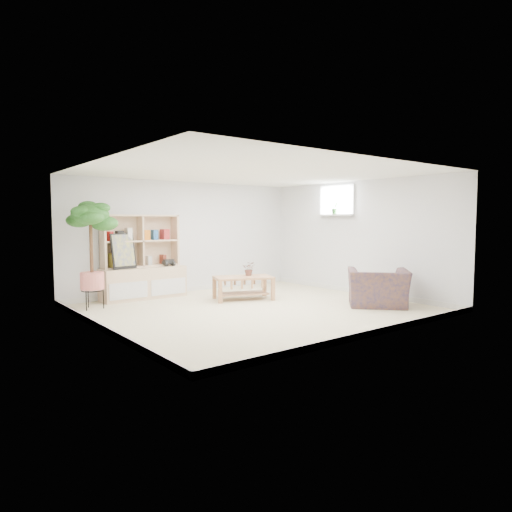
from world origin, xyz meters
TOP-DOWN VIEW (x-y plane):
  - floor at (0.00, 0.00)m, footprint 5.50×5.00m
  - ceiling at (0.00, 0.00)m, footprint 5.50×5.00m
  - walls at (0.00, 0.00)m, footprint 5.51×5.01m
  - baseboard at (0.00, 0.00)m, footprint 5.50×5.00m
  - window at (2.73, 0.60)m, footprint 0.10×0.98m
  - window_sill at (2.67, 0.60)m, footprint 0.14×1.00m
  - storage_unit at (-1.13, 2.24)m, footprint 1.68×0.57m
  - poster at (-1.56, 2.17)m, footprint 0.51×0.20m
  - toy_truck at (-0.61, 2.16)m, footprint 0.30×0.22m
  - coffee_table at (0.37, 0.90)m, footprint 1.27×0.98m
  - table_plant at (0.54, 0.93)m, footprint 0.33×0.33m
  - floor_tree at (-2.30, 1.76)m, footprint 0.93×0.93m
  - armchair at (1.88, -1.18)m, footprint 1.39×1.39m
  - sill_plant at (2.67, 0.61)m, footprint 0.15×0.12m

SIDE VIEW (x-z plane):
  - floor at x=0.00m, z-range -0.01..0.01m
  - baseboard at x=0.00m, z-range 0.00..0.10m
  - coffee_table at x=0.37m, z-range 0.00..0.46m
  - armchair at x=1.88m, z-range 0.00..0.78m
  - table_plant at x=0.54m, z-range 0.46..0.74m
  - toy_truck at x=-0.61m, z-range 0.63..0.78m
  - storage_unit at x=-1.13m, z-range 0.00..1.68m
  - floor_tree at x=-2.30m, z-range 0.00..1.92m
  - poster at x=-1.56m, z-range 0.63..1.32m
  - walls at x=0.00m, z-range 0.00..2.40m
  - window_sill at x=2.67m, z-range 1.66..1.70m
  - sill_plant at x=2.67m, z-range 1.70..1.97m
  - window at x=2.73m, z-range 1.66..2.34m
  - ceiling at x=0.00m, z-range 2.40..2.40m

